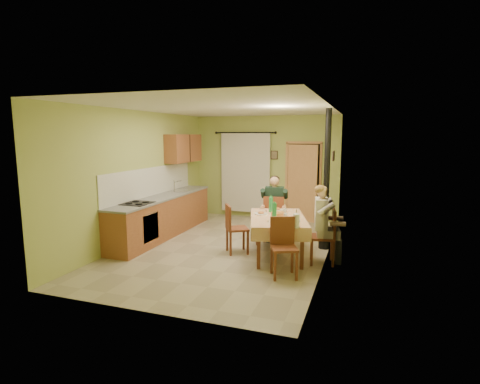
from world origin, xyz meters
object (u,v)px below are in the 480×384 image
at_px(dining_table, 278,236).
at_px(chair_left, 237,238).
at_px(chair_near, 284,259).
at_px(chair_right, 323,247).
at_px(chair_far, 274,227).
at_px(man_far, 274,201).
at_px(man_right, 323,215).
at_px(stove_flue, 326,199).

bearing_deg(dining_table, chair_left, 167.24).
bearing_deg(chair_near, chair_right, -144.37).
height_order(chair_far, man_far, man_far).
height_order(chair_near, man_far, man_far).
height_order(chair_near, man_right, man_right).
distance_m(dining_table, man_far, 1.19).
relative_size(dining_table, chair_near, 1.98).
distance_m(chair_right, stove_flue, 1.19).
bearing_deg(man_right, dining_table, 71.36).
relative_size(chair_far, man_right, 0.72).
relative_size(chair_far, chair_left, 1.04).
bearing_deg(chair_near, chair_far, -94.76).
bearing_deg(chair_right, chair_far, 36.42).
bearing_deg(chair_near, man_far, -94.82).
xyz_separation_m(dining_table, chair_far, (-0.32, 1.01, -0.09)).
relative_size(chair_near, chair_right, 0.98).
distance_m(chair_right, man_right, 0.59).
distance_m(chair_near, chair_left, 1.48).
relative_size(man_right, stove_flue, 0.50).
relative_size(chair_right, chair_left, 1.03).
xyz_separation_m(chair_right, chair_left, (-1.67, 0.07, -0.00)).
bearing_deg(chair_right, stove_flue, -5.13).
distance_m(chair_left, man_right, 1.76).
height_order(man_far, man_right, same).
xyz_separation_m(chair_near, man_right, (0.51, 0.86, 0.59)).
bearing_deg(chair_left, man_right, 55.38).
height_order(chair_left, man_far, man_far).
bearing_deg(stove_flue, chair_left, -151.71).
bearing_deg(chair_far, man_far, 90.00).
height_order(chair_left, stove_flue, stove_flue).
xyz_separation_m(chair_far, chair_left, (-0.49, -1.07, -0.00)).
bearing_deg(man_right, chair_far, 36.02).
distance_m(man_far, stove_flue, 1.15).
relative_size(chair_far, chair_right, 1.01).
xyz_separation_m(dining_table, man_far, (-0.32, 1.03, 0.50)).
relative_size(chair_left, man_far, 0.69).
relative_size(dining_table, chair_left, 1.99).
xyz_separation_m(chair_left, stove_flue, (1.60, 0.86, 0.73)).
distance_m(chair_near, man_far, 2.21).
bearing_deg(chair_right, chair_near, 139.01).
distance_m(chair_left, stove_flue, 1.96).
bearing_deg(chair_near, chair_left, -62.14).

